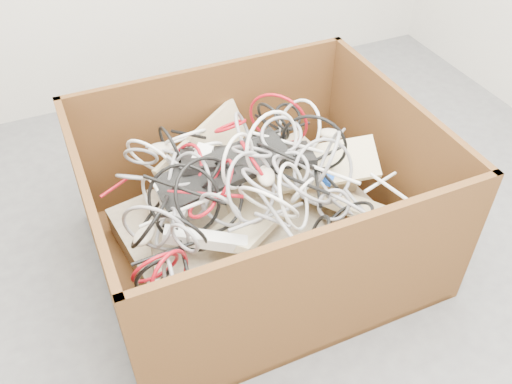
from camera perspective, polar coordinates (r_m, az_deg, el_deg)
name	(u,v)px	position (r m, az deg, el deg)	size (l,w,h in m)	color
ground	(309,280)	(2.05, 5.56, -9.02)	(3.00, 3.00, 0.00)	#47474A
cardboard_box	(254,227)	(2.01, -0.16, -3.68)	(1.13, 0.94, 0.58)	#432C10
keyboard_pile	(259,196)	(1.94, 0.32, -0.38)	(0.99, 0.81, 0.35)	beige
mice_scatter	(238,189)	(1.85, -1.83, 0.28)	(0.91, 0.70, 0.18)	#BFB199
power_strip_left	(191,182)	(1.85, -6.75, 0.99)	(0.30, 0.06, 0.04)	white
power_strip_right	(205,239)	(1.72, -5.26, -4.91)	(0.26, 0.05, 0.04)	white
vga_plug	(326,179)	(1.93, 7.30, 1.30)	(0.04, 0.04, 0.02)	blue
cable_tangle	(240,179)	(1.82, -1.62, 1.39)	(1.03, 0.82, 0.45)	gray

